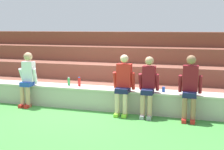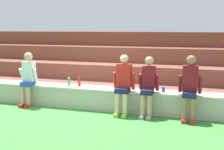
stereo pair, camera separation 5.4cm
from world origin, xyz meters
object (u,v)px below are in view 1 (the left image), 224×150
at_px(person_far_right, 190,86).
at_px(plastic_cup_left_end, 164,89).
at_px(person_left_of_center, 28,77).
at_px(water_bottle_center_gap, 79,82).
at_px(person_right_of_center, 148,85).
at_px(person_center, 123,83).
at_px(water_bottle_near_left, 69,82).

relative_size(person_far_right, plastic_cup_left_end, 12.27).
bearing_deg(plastic_cup_left_end, person_left_of_center, -175.93).
bearing_deg(person_far_right, person_left_of_center, 179.85).
relative_size(water_bottle_center_gap, plastic_cup_left_end, 2.01).
relative_size(person_right_of_center, person_far_right, 0.96).
height_order(person_center, person_right_of_center, person_center).
relative_size(person_left_of_center, person_right_of_center, 1.02).
bearing_deg(person_center, person_far_right, -0.00).
bearing_deg(person_center, person_left_of_center, 179.76).
height_order(person_left_of_center, water_bottle_center_gap, person_left_of_center).
distance_m(person_left_of_center, water_bottle_center_gap, 1.38).
height_order(person_center, water_bottle_center_gap, person_center).
distance_m(person_left_of_center, water_bottle_near_left, 1.10).
bearing_deg(plastic_cup_left_end, person_center, -164.15).
bearing_deg(person_far_right, water_bottle_near_left, 173.75).
distance_m(person_center, water_bottle_near_left, 1.63).
xyz_separation_m(person_center, water_bottle_center_gap, (-1.29, 0.33, -0.11)).
bearing_deg(plastic_cup_left_end, water_bottle_center_gap, 178.17).
height_order(person_left_of_center, plastic_cup_left_end, person_left_of_center).
xyz_separation_m(person_center, person_far_right, (1.54, -0.00, 0.02)).
relative_size(person_right_of_center, water_bottle_near_left, 6.48).
bearing_deg(person_center, water_bottle_near_left, 167.82).
distance_m(person_right_of_center, water_bottle_center_gap, 1.90).
bearing_deg(person_center, plastic_cup_left_end, 15.85).
distance_m(person_center, plastic_cup_left_end, 0.98).
bearing_deg(water_bottle_near_left, plastic_cup_left_end, -1.80).
relative_size(person_far_right, water_bottle_near_left, 6.78).
xyz_separation_m(person_right_of_center, water_bottle_center_gap, (-1.88, 0.30, -0.08)).
distance_m(person_far_right, water_bottle_near_left, 3.16).
bearing_deg(water_bottle_near_left, person_right_of_center, -7.93).
distance_m(person_center, person_right_of_center, 0.60).
xyz_separation_m(person_center, plastic_cup_left_end, (0.93, 0.26, -0.16)).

